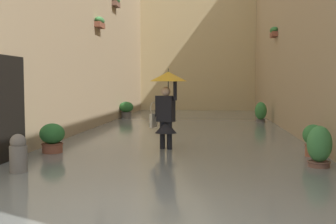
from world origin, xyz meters
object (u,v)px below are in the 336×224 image
at_px(potted_plant_near_right, 126,110).
at_px(potted_plant_near_left, 313,141).
at_px(potted_plant_far_left, 319,150).
at_px(person_wading, 167,99).
at_px(potted_plant_mid_left, 261,113).
at_px(potted_plant_far_right, 52,140).
at_px(mooring_bollard, 18,158).

relative_size(potted_plant_near_right, potted_plant_near_left, 1.05).
height_order(potted_plant_far_left, potted_plant_near_left, potted_plant_far_left).
bearing_deg(person_wading, potted_plant_far_left, 149.64).
relative_size(person_wading, potted_plant_near_left, 2.44).
bearing_deg(potted_plant_mid_left, potted_plant_far_right, 54.97).
bearing_deg(potted_plant_far_right, potted_plant_near_right, -88.50).
bearing_deg(potted_plant_near_left, potted_plant_near_right, -57.27).
distance_m(potted_plant_far_right, potted_plant_far_left, 5.47).
relative_size(person_wading, mooring_bollard, 2.47).
bearing_deg(potted_plant_near_left, person_wading, -11.60).
xyz_separation_m(potted_plant_far_left, mooring_bollard, (5.19, 0.99, -0.07)).
relative_size(person_wading, potted_plant_mid_left, 2.14).
xyz_separation_m(potted_plant_far_right, potted_plant_far_left, (-5.38, 1.00, 0.03)).
height_order(person_wading, potted_plant_far_right, person_wading).
bearing_deg(potted_plant_mid_left, potted_plant_far_left, 90.28).
distance_m(person_wading, mooring_bollard, 3.64).
height_order(potted_plant_near_right, mooring_bollard, potted_plant_near_right).
xyz_separation_m(person_wading, potted_plant_far_left, (-2.95, 1.73, -0.84)).
bearing_deg(potted_plant_far_right, mooring_bollard, 95.33).
distance_m(potted_plant_far_right, potted_plant_mid_left, 9.29).
bearing_deg(potted_plant_mid_left, potted_plant_near_left, 91.47).
height_order(potted_plant_far_right, mooring_bollard, mooring_bollard).
bearing_deg(potted_plant_near_left, potted_plant_mid_left, -88.53).
distance_m(potted_plant_far_right, potted_plant_near_right, 9.07).
relative_size(potted_plant_mid_left, mooring_bollard, 1.15).
distance_m(potted_plant_near_right, mooring_bollard, 11.06).
bearing_deg(mooring_bollard, potted_plant_near_right, -87.81).
height_order(potted_plant_far_left, potted_plant_near_right, potted_plant_far_left).
height_order(potted_plant_far_left, mooring_bollard, potted_plant_far_left).
distance_m(person_wading, potted_plant_far_right, 2.68).
xyz_separation_m(person_wading, potted_plant_near_left, (-3.10, 0.64, -0.84)).
height_order(potted_plant_near_left, potted_plant_mid_left, potted_plant_mid_left).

